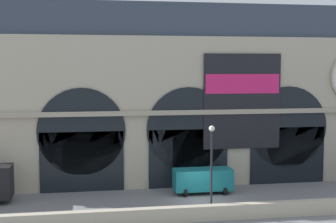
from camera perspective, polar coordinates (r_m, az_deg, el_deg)
The scene contains 5 objects.
ground_plane at distance 41.20m, azimuth 3.88°, elevation -10.54°, with size 200.00×200.00×0.00m, color slate.
quay_parapet_wall at distance 36.38m, azimuth 5.77°, elevation -11.77°, with size 90.00×0.70×1.12m, color #B2A891.
station_building at distance 46.62m, azimuth 1.99°, elevation 1.70°, with size 41.10×4.50×17.21m.
van_center at distance 43.47m, azimuth 4.13°, elevation -8.01°, with size 5.20×2.48×2.20m.
street_lamp_quayside at distance 36.16m, azimuth 5.17°, elevation -5.59°, with size 0.44×0.44×6.90m.
Camera 1 is at (-9.35, -38.54, 11.15)m, focal length 51.58 mm.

